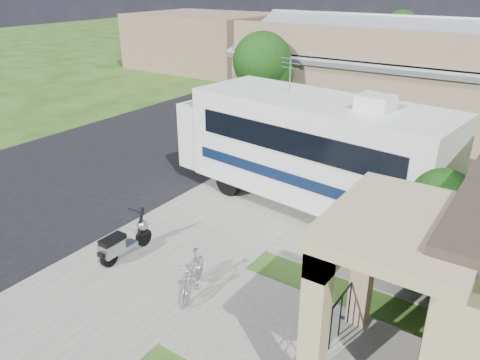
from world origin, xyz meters
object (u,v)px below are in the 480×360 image
Objects in this scene: shrub at (440,233)px; garden_hose at (340,332)px; motorhome at (308,146)px; pickup_truck at (267,96)px; bicycle at (193,276)px; van at (318,71)px; scooter at (123,242)px.

shrub is 3.06m from garden_hose.
motorhome reaches higher than pickup_truck.
shrub reaches higher than bicycle.
bicycle is (0.05, -5.57, -1.40)m from motorhome.
pickup_truck is 0.97× the size of van.
garden_hose is at bearing -49.56° from motorhome.
pickup_truck is (-6.47, 8.39, -1.00)m from motorhome.
motorhome is 10.65m from pickup_truck.
scooter reaches higher than garden_hose.
bicycle is 3.31m from garden_hose.
motorhome is 5.74m from bicycle.
pickup_truck is at bearing 92.54° from bicycle.
shrub is at bearing 130.36° from pickup_truck.
van reaches higher than scooter.
garden_hose is at bearing -113.94° from shrub.
garden_hose is (3.29, -5.01, -1.77)m from motorhome.
garden_hose is (5.57, 0.44, -0.39)m from scooter.
motorhome is 5.57× the size of bicycle.
shrub reaches higher than scooter.
scooter is at bearing -105.60° from motorhome.
van is at bearing 86.00° from bicycle.
van reaches higher than bicycle.
scooter is at bearing 102.34° from pickup_truck.
pickup_truck reaches higher than scooter.
scooter is at bearing 154.63° from bicycle.
scooter is at bearing -82.03° from van.
motorhome reaches higher than van.
motorhome is 1.35× the size of van.
shrub is 5.40m from bicycle.
motorhome is at bearing 150.06° from shrub.
shrub is at bearing -22.77° from motorhome.
motorhome reaches higher than shrub.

